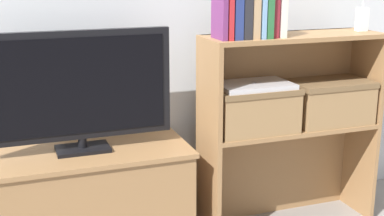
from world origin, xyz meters
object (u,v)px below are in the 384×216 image
Objects in this scene: book_plum at (220,13)px; baby_monitor at (362,19)px; book_maroon at (270,15)px; book_navy at (233,16)px; book_forest at (263,14)px; book_charcoal at (242,14)px; book_ivory at (277,14)px; storage_basket_right at (329,100)px; book_skyblue at (257,17)px; book_crimson at (225,15)px; book_tan at (250,12)px; storage_basket_left at (253,107)px; laptop at (254,85)px; tv_stand at (86,201)px; tv at (79,88)px.

baby_monitor is (0.73, 0.03, -0.05)m from book_plum.
book_navy is at bearing 180.00° from book_maroon.
book_charcoal is at bearing 180.00° from book_forest.
storage_basket_right is (0.30, 0.02, -0.41)m from book_ivory.
book_skyblue is (0.11, 0.00, -0.01)m from book_navy.
baby_monitor is (0.70, 0.03, -0.05)m from book_crimson.
book_plum is 0.27m from book_ivory.
baby_monitor is at bearing 2.57° from book_plum.
book_crimson is 0.93× the size of book_tan.
book_skyblue reaches higher than storage_basket_left.
book_maroon reaches higher than laptop.
storage_basket_right is at bearing 2.16° from book_charcoal.
book_charcoal reaches higher than book_forest.
book_forest is (0.10, 0.00, -0.00)m from book_charcoal.
book_charcoal reaches higher than baby_monitor.
book_forest is 0.03m from book_maroon.
book_skyblue is (0.74, -0.09, 0.77)m from tv_stand.
book_skyblue is at bearing 0.00° from book_plum.
laptop is at bearing 6.73° from book_crimson.
laptop is (-0.00, 0.00, 0.10)m from storage_basket_left.
book_skyblue is 0.56m from baby_monitor.
book_navy reaches higher than baby_monitor.
storage_basket_left is at bearing 25.15° from book_tan.
tv is at bearing 177.35° from baby_monitor.
book_maroon is at bearing 0.00° from book_plum.
book_charcoal is at bearing 180.00° from book_skyblue.
book_maroon is at bearing -17.34° from storage_basket_left.
storage_basket_right is (0.47, 0.02, -0.41)m from book_charcoal.
book_maroon is at bearing -6.70° from tv_stand.
book_plum is 1.06× the size of book_crimson.
book_plum is at bearing -177.43° from baby_monitor.
book_tan is 1.12× the size of book_ivory.
laptop is at bearing 142.75° from book_forest.
book_charcoal reaches higher than book_skyblue.
book_forest is 0.41m from storage_basket_left.
book_maroon reaches higher than book_skyblue.
book_forest is at bearing 180.00° from book_ivory.
book_maroon is 0.41m from storage_basket_left.
book_tan reaches higher than baby_monitor.
book_tan reaches higher than book_plum.
book_tan reaches higher than book_maroon.
book_skyblue is (0.74, -0.09, 0.27)m from tv.
book_tan is at bearing 180.00° from book_ivory.
book_skyblue is at bearing -177.47° from storage_basket_right.
book_charcoal is 1.47× the size of baby_monitor.
book_charcoal is 0.04m from book_tan.
tv_stand is at bearing 173.01° from book_forest.
book_charcoal is at bearing 0.00° from book_crimson.
tv is at bearing 172.86° from book_skyblue.
book_ivory reaches higher than book_navy.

